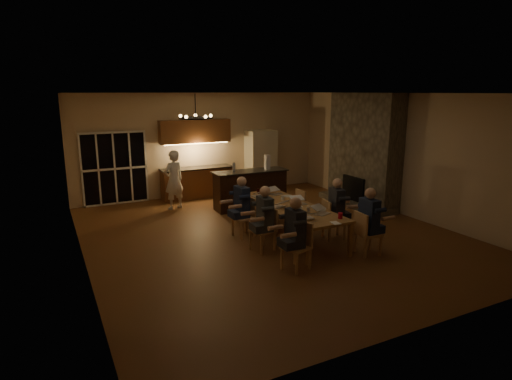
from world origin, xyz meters
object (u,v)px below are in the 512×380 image
Objects in this scene: chair_left_far at (244,217)px; laptop_e at (258,192)px; person_right_near at (369,221)px; person_left_mid at (265,219)px; standing_person at (174,180)px; chair_right_mid at (334,219)px; mug_back at (261,198)px; plate_near at (320,210)px; mug_front at (301,209)px; redcup_near at (340,216)px; laptop_b at (322,209)px; person_left_far at (242,206)px; laptop_c at (278,202)px; laptop_a at (305,213)px; chair_right_far at (307,207)px; mug_mid at (283,198)px; chandelier at (196,118)px; can_silver at (308,211)px; bar_island at (250,189)px; bar_blender at (267,162)px; chair_left_near at (296,247)px; person_right_mid at (336,209)px; laptop_f at (276,190)px; chair_left_mid at (263,230)px; can_cola at (258,191)px; person_left_near at (295,234)px; dining_table at (290,222)px; refrigerator at (261,161)px; plate_far at (288,196)px; laptop_d at (299,199)px; redcup_mid at (266,200)px; plate_left at (302,218)px.

chair_left_far is 0.95m from laptop_e.
person_left_mid is at bearing 60.28° from person_right_near.
chair_right_mid is at bearing 102.60° from standing_person.
chair_right_mid is 1.77m from mug_back.
chair_right_mid is 3.69× the size of plate_near.
redcup_near is (0.41, -0.82, 0.01)m from mug_front.
laptop_b is (-0.61, -0.39, 0.42)m from chair_right_mid.
person_left_far is 0.87m from laptop_c.
chair_left_far is at bearing -59.02° from laptop_a.
mug_mid is (-0.81, -0.16, 0.36)m from chair_right_far.
chandelier is (-3.06, 0.30, 2.31)m from chair_right_mid.
laptop_e is 2.67× the size of can_silver.
mug_back is at bearing -78.72° from laptop_a.
chair_right_far is 0.90m from mug_mid.
laptop_b is (-0.05, -3.54, 0.32)m from bar_island.
laptop_e is 0.76× the size of bar_blender.
redcup_near is (-0.48, -0.82, 0.37)m from chair_right_mid.
chair_left_near is 1.75m from person_right_near.
person_right_mid is at bearing 14.22° from can_silver.
redcup_near is (0.15, -2.37, -0.05)m from laptop_f.
chair_left_mid is 0.54× the size of standing_person.
can_silver reaches higher than mug_back.
laptop_e is at bearing -116.94° from can_cola.
plate_near is (0.63, -1.70, -0.10)m from laptop_e.
laptop_a is 1.01m from laptop_c.
chair_right_mid is 2.02m from person_left_near.
person_right_near and person_right_mid have the same top height.
laptop_f is at bearing -113.40° from bar_blender.
laptop_b is at bearing -101.83° from bar_blender.
mug_front is 1.28m from mug_back.
chair_left_mid is 0.96m from mug_front.
mug_mid is at bearing 82.42° from person_left_far.
dining_table is 3.57× the size of chair_right_mid.
chandelier reaches higher than can_cola.
person_left_near is 0.84m from laptop_a.
person_left_mid is at bearing -29.96° from laptop_a.
refrigerator is 6.25× the size of laptop_b.
laptop_a is 1.00× the size of laptop_f.
person_right_near is 2.37m from plate_far.
mug_mid is 0.45× the size of plate_far.
laptop_f is at bearing 80.53° from mug_front.
person_right_mid is at bearing -45.34° from mug_back.
person_left_near is 1.00× the size of person_right_near.
mug_back is (-1.20, 1.24, 0.36)m from chair_right_mid.
chair_right_mid is 2.09m from person_left_far.
chandelier is at bearing 23.95° from laptop_e.
redcup_mid is at bearing 145.79° from laptop_d.
mug_front is at bearing -94.58° from bar_island.
plate_left is at bearing 57.28° from person_left_mid.
person_left_mid is 0.87m from mug_front.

